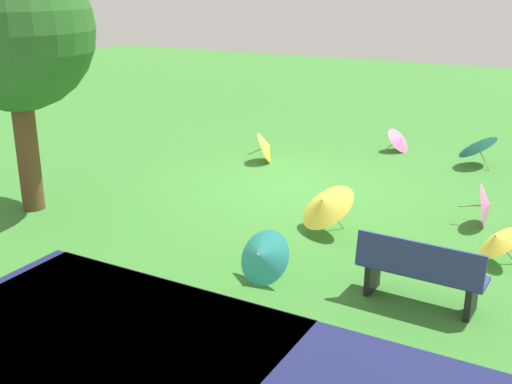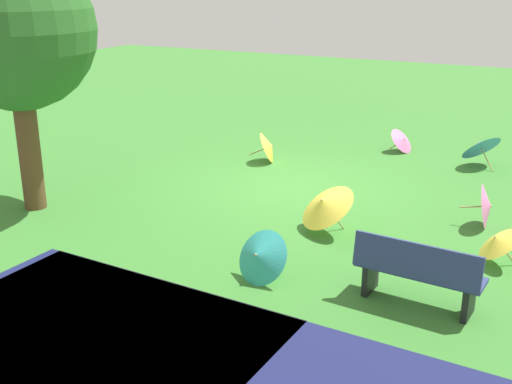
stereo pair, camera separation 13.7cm
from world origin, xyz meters
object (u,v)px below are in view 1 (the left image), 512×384
Objects in this scene: parasol_pink_3 at (486,205)px; parasol_teal_1 at (261,256)px; park_bench at (420,272)px; parasol_pink_2 at (400,139)px; parasol_yellow_3 at (267,147)px; parasol_yellow_0 at (325,204)px; shade_tree at (13,32)px; parasol_yellow_1 at (498,239)px; parasol_blue_1 at (477,145)px.

parasol_teal_1 is (2.40, 3.51, 0.00)m from parasol_pink_3.
parasol_pink_2 is at bearing -73.10° from park_bench.
parasol_yellow_0 is at bearing 129.04° from parasol_yellow_3.
parasol_yellow_1 is at bearing -169.92° from shade_tree.
parasol_blue_1 is at bearing -86.66° from park_bench.
shade_tree reaches higher than parasol_pink_3.
parasol_pink_3 is 1.48m from parasol_yellow_1.
parasol_yellow_1 is (-2.91, 5.49, 0.09)m from parasol_pink_2.
parasol_teal_1 is at bearing 86.71° from parasol_yellow_0.
parasol_yellow_0 is at bearing -41.45° from park_bench.
parasol_yellow_1 is (-0.71, -1.75, -0.09)m from park_bench.
parasol_pink_3 is 4.25m from parasol_teal_1.
park_bench reaches higher than parasol_yellow_3.
park_bench is 1.43× the size of parasol_blue_1.
park_bench reaches higher than parasol_pink_2.
shade_tree is 8.28m from parasol_yellow_1.
parasol_pink_2 is 6.21m from parasol_yellow_1.
parasol_teal_1 reaches higher than parasol_pink_3.
parasol_yellow_0 reaches higher than parasol_yellow_1.
parasol_teal_1 is 3.46m from parasol_yellow_1.
parasol_teal_1 is 1.06× the size of parasol_yellow_1.
parasol_yellow_1 is at bearing 104.48° from parasol_pink_3.
shade_tree reaches higher than parasol_teal_1.
park_bench reaches higher than parasol_pink_3.
parasol_yellow_0 is 4.20m from parasol_yellow_3.
parasol_pink_2 is at bearing -88.96° from parasol_teal_1.
shade_tree is at bearing 44.33° from parasol_blue_1.
shade_tree reaches higher than park_bench.
parasol_yellow_1 is at bearing -179.33° from parasol_yellow_0.
park_bench is 7.57m from parasol_pink_2.
parasol_yellow_3 is (2.39, 2.26, 0.07)m from parasol_pink_2.
parasol_pink_2 is (0.26, -5.52, -0.21)m from parasol_yellow_0.
parasol_yellow_0 reaches higher than parasol_blue_1.
parasol_blue_1 is (1.11, -5.07, 0.09)m from parasol_yellow_1.
parasol_blue_1 is at bearing -106.85° from parasol_yellow_0.
park_bench is 1.27× the size of parasol_yellow_0.
parasol_pink_3 is 0.90× the size of parasol_yellow_1.
shade_tree is at bearing 14.85° from parasol_yellow_0.
shade_tree is at bearing -8.14° from parasol_teal_1.
parasol_blue_1 is 4.58m from parasol_yellow_3.
park_bench is 3.20m from parasol_pink_3.
parasol_yellow_3 is at bearing 23.70° from parasol_blue_1.
shade_tree is 5.83× the size of parasol_pink_3.
parasol_blue_1 is (-1.55, -5.10, -0.02)m from parasol_yellow_0.
shade_tree is (7.00, -0.38, 2.63)m from park_bench.
park_bench is at bearing 138.55° from parasol_yellow_0.
park_bench is 2.60m from parasol_yellow_0.
parasol_teal_1 is (0.12, 2.05, -0.12)m from parasol_yellow_0.
parasol_pink_3 is at bearing -124.43° from parasol_teal_1.
parasol_yellow_0 reaches higher than parasol_pink_3.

